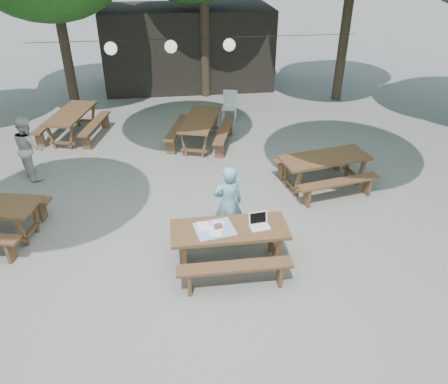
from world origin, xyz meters
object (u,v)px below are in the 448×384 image
Objects in this scene: main_picnic_table at (229,245)px; second_person at (29,148)px; plastic_chair at (230,112)px; woman at (228,203)px.

main_picnic_table is 1.33× the size of second_person.
main_picnic_table is at bearing -83.67° from plastic_chair.
woman is 5.22m from second_person.
woman is at bearing -156.20° from second_person.
plastic_chair is (0.98, 6.80, -0.13)m from main_picnic_table.
plastic_chair is at bearing -90.70° from second_person.
plastic_chair is (5.16, 3.03, -0.50)m from second_person.
woman is at bearing -83.90° from plastic_chair.
main_picnic_table is 0.86m from woman.
woman is (0.09, 0.77, 0.37)m from main_picnic_table.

